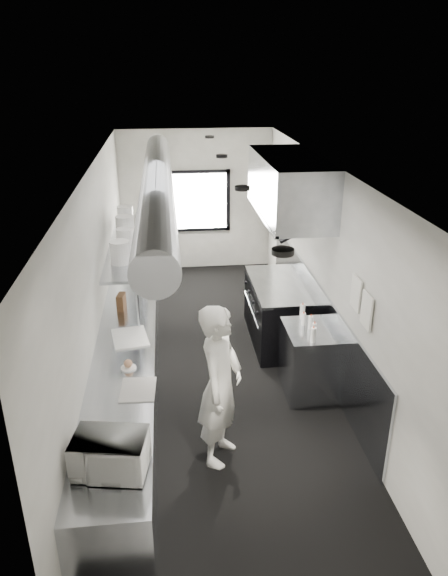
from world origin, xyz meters
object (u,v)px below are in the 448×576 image
object	(u,v)px
far_work_table	(139,262)
squeeze_bottle_b	(314,329)
plate_stack_d	(126,218)
pass_shelf	(127,244)
cutting_board	(130,338)
exhaust_hood	(289,186)
microwave	(110,454)
squeeze_bottle_c	(311,322)
knife_block	(121,302)
plate_stack_c	(125,229)
squeeze_bottle_a	(313,335)
range	(279,312)
bottle_station	(310,361)
line_cook	(220,386)
deli_tub_a	(92,431)
prep_counter	(129,363)
squeeze_bottle_d	(303,319)
plate_stack_b	(125,239)
deli_tub_b	(98,442)
squeeze_bottle_e	(302,311)
plate_stack_a	(120,252)
small_plate	(128,368)

from	to	relation	value
far_work_table	squeeze_bottle_b	distance (m)	4.67
plate_stack_d	pass_shelf	bearing A→B (deg)	-86.70
cutting_board	exhaust_hood	bearing A→B (deg)	32.12
microwave	squeeze_bottle_c	distance (m)	3.20
pass_shelf	cutting_board	bearing A→B (deg)	-86.90
squeeze_bottle_b	far_work_table	bearing A→B (deg)	119.45
knife_block	squeeze_bottle_b	world-z (taller)	knife_block
far_work_table	cutting_board	size ratio (longest dim) A/B	2.23
microwave	plate_stack_c	bearing A→B (deg)	100.64
squeeze_bottle_a	squeeze_bottle_c	world-z (taller)	squeeze_bottle_a
exhaust_hood	pass_shelf	bearing A→B (deg)	172.53
range	far_work_table	xyz separation A→B (m)	(-2.19, 2.50, -0.02)
bottle_station	line_cook	distance (m)	1.75
deli_tub_a	plate_stack_d	distance (m)	4.18
prep_counter	squeeze_bottle_d	world-z (taller)	squeeze_bottle_d
microwave	plate_stack_b	bearing A→B (deg)	100.41
microwave	deli_tub_b	distance (m)	0.34
exhaust_hood	squeeze_bottle_e	bearing A→B (deg)	-89.79
exhaust_hood	deli_tub_a	size ratio (longest dim) A/B	14.76
deli_tub_a	deli_tub_b	xyz separation A→B (m)	(0.07, -0.16, 0.00)
line_cook	microwave	bearing A→B (deg)	162.33
far_work_table	plate_stack_b	distance (m)	2.85
squeeze_bottle_b	squeeze_bottle_e	size ratio (longest dim) A/B	0.80
plate_stack_a	deli_tub_b	bearing A→B (deg)	-91.14
deli_tub_b	plate_stack_b	distance (m)	3.38
plate_stack_c	knife_block	bearing A→B (deg)	-93.31
knife_block	plate_stack_b	world-z (taller)	plate_stack_b
small_plate	plate_stack_c	distance (m)	2.57
small_plate	squeeze_bottle_e	distance (m)	2.40
pass_shelf	squeeze_bottle_d	distance (m)	2.80
line_cook	squeeze_bottle_d	bearing A→B (deg)	-19.05
far_work_table	pass_shelf	bearing A→B (deg)	-91.07
microwave	cutting_board	size ratio (longest dim) A/B	1.02
plate_stack_a	plate_stack_b	world-z (taller)	plate_stack_b
range	cutting_board	bearing A→B (deg)	-147.18
far_work_table	small_plate	world-z (taller)	small_plate
plate_stack_b	plate_stack_a	bearing A→B (deg)	-94.15
cutting_board	plate_stack_d	world-z (taller)	plate_stack_d
exhaust_hood	far_work_table	xyz separation A→B (m)	(-2.25, 2.50, -1.94)
exhaust_hood	far_work_table	size ratio (longest dim) A/B	1.83
exhaust_hood	line_cook	bearing A→B (deg)	-115.82
plate_stack_d	small_plate	bearing A→B (deg)	-87.22
far_work_table	squeeze_bottle_a	world-z (taller)	squeeze_bottle_a
deli_tub_b	plate_stack_c	bearing A→B (deg)	88.88
exhaust_hood	small_plate	bearing A→B (deg)	-136.50
exhaust_hood	plate_stack_d	distance (m)	2.58
prep_counter	plate_stack_a	bearing A→B (deg)	95.83
range	plate_stack_a	xyz separation A→B (m)	(-2.25, -0.56, 1.25)
pass_shelf	microwave	xyz separation A→B (m)	(0.06, -3.94, -0.47)
exhaust_hood	knife_block	xyz separation A→B (m)	(-2.35, -0.55, -1.38)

